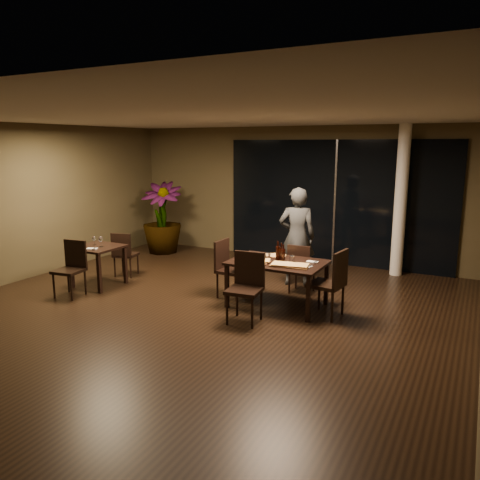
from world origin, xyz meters
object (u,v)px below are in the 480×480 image
object	(u,v)px
chair_main_right	(332,280)
diner	(297,237)
chair_main_left	(228,265)
bottle_b	(283,253)
chair_main_far	(300,266)
bottle_a	(278,251)
chair_main_near	(247,283)
bottle_c	(281,252)
chair_side_near	(72,265)
chair_side_far	(124,252)
side_table	(98,253)
main_table	(277,266)
potted_plant	(162,218)

from	to	relation	value
chair_main_right	diner	distance (m)	1.76
chair_main_left	bottle_b	world-z (taller)	bottle_b
chair_main_right	chair_main_far	bearing A→B (deg)	-129.16
chair_main_far	bottle_b	bearing A→B (deg)	87.54
bottle_a	chair_main_near	bearing A→B (deg)	-97.93
bottle_c	chair_side_near	bearing A→B (deg)	-160.23
chair_main_right	bottle_a	world-z (taller)	bottle_a
bottle_a	chair_side_far	bearing A→B (deg)	178.09
diner	chair_main_right	bearing A→B (deg)	109.51
side_table	chair_side_far	distance (m)	0.70
chair_main_near	bottle_c	xyz separation A→B (m)	(0.18, 0.89, 0.32)
chair_main_right	bottle_c	world-z (taller)	chair_main_right
main_table	potted_plant	xyz separation A→B (m)	(-4.01, 2.28, 0.18)
chair_main_right	diner	bearing A→B (deg)	-133.97
chair_side_near	diner	world-z (taller)	diner
chair_main_near	bottle_c	world-z (taller)	bottle_c
side_table	bottle_c	world-z (taller)	bottle_c
chair_side_far	potted_plant	size ratio (longest dim) A/B	0.52
chair_side_near	bottle_a	bearing A→B (deg)	12.28
side_table	potted_plant	distance (m)	2.86
chair_main_left	bottle_c	world-z (taller)	bottle_c
chair_main_far	potted_plant	world-z (taller)	potted_plant
chair_main_near	bottle_c	bearing A→B (deg)	72.74
diner	bottle_a	world-z (taller)	diner
chair_main_far	chair_side_near	bearing A→B (deg)	27.79
chair_main_near	diner	size ratio (longest dim) A/B	0.56
chair_main_right	bottle_b	world-z (taller)	chair_main_right
chair_main_far	chair_main_right	distance (m)	1.19
chair_main_near	bottle_c	size ratio (longest dim) A/B	3.55
potted_plant	bottle_b	distance (m)	4.68
bottle_b	chair_side_near	bearing A→B (deg)	-161.51
main_table	chair_side_near	xyz separation A→B (m)	(-3.39, -1.14, -0.14)
main_table	chair_main_far	xyz separation A→B (m)	(0.11, 0.78, -0.18)
chair_main_far	main_table	bearing A→B (deg)	81.16
chair_main_near	chair_main_left	world-z (taller)	chair_main_near
side_table	diner	xyz separation A→B (m)	(3.25, 1.76, 0.30)
chair_main_near	bottle_b	bearing A→B (deg)	67.79
main_table	chair_main_right	distance (m)	0.94
chair_main_left	bottle_a	size ratio (longest dim) A/B	3.16
main_table	chair_main_left	bearing A→B (deg)	176.04
chair_main_near	bottle_c	distance (m)	0.96
side_table	bottle_b	bearing A→B (deg)	8.54
chair_main_left	potted_plant	world-z (taller)	potted_plant
chair_main_far	bottle_c	distance (m)	0.80
chair_main_far	chair_main_right	world-z (taller)	chair_main_right
chair_main_left	potted_plant	bearing A→B (deg)	55.31
chair_main_right	bottle_c	xyz separation A→B (m)	(-0.91, 0.17, 0.31)
chair_main_far	chair_side_far	world-z (taller)	chair_side_far
side_table	bottle_b	xyz separation A→B (m)	(3.49, 0.52, 0.27)
chair_main_far	chair_side_far	xyz separation A→B (m)	(-3.50, -0.59, 0.00)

